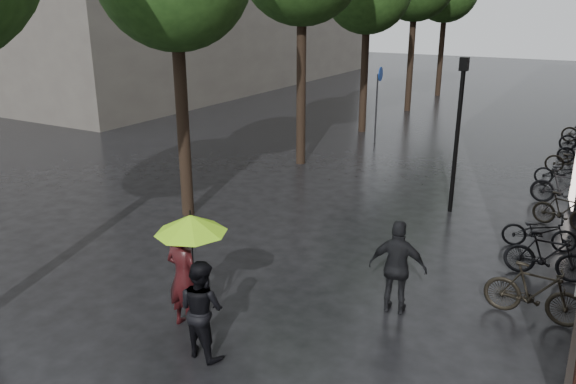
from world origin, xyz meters
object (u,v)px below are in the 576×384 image
Objects in this scene: pedestrian_walking at (398,267)px; lamp_post at (459,121)px; person_black at (202,309)px; person_burgundy at (184,277)px; parked_bicycles at (567,182)px.

lamp_post is at bearing -94.69° from pedestrian_walking.
person_black is 8.97m from lamp_post.
pedestrian_walking is (3.04, 2.29, -0.05)m from person_burgundy.
lamp_post is at bearing -132.93° from parked_bicycles.
pedestrian_walking is 0.43× the size of lamp_post.
person_burgundy is 1.05× the size of pedestrian_walking.
person_black is at bearing 148.07° from person_burgundy.
person_burgundy is at bearing -25.86° from person_black.
pedestrian_walking is 0.11× the size of parked_bicycles.
parked_bicycles is (5.19, 10.93, -0.46)m from person_burgundy.
pedestrian_walking is at bearing -85.26° from lamp_post.
pedestrian_walking is (2.24, 2.82, 0.07)m from person_black.
lamp_post reaches higher than parked_bicycles.
parked_bicycles is 3.87× the size of lamp_post.
lamp_post is (-0.48, 5.81, 1.62)m from pedestrian_walking.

